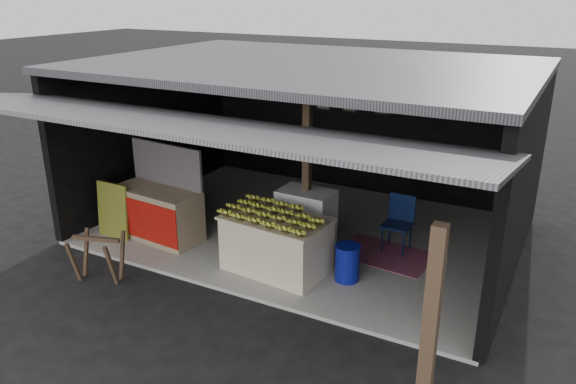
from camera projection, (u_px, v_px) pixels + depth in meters
The scene contains 13 objects.
ground at pixel (229, 294), 8.11m from camera, with size 80.00×80.00×0.00m, color black.
concrete_slab at pixel (306, 230), 10.17m from camera, with size 7.00×5.00×0.06m, color gray.
shophouse at pixel (315, 114), 9.71m from camera, with size 7.40×7.29×3.02m.
banana_table at pixel (276, 244), 8.52m from camera, with size 1.66×1.11×0.87m.
banana_pile at pixel (276, 212), 8.34m from camera, with size 1.46×0.87×0.17m, color yellow, non-canonical shape.
white_crate at pixel (306, 219), 9.30m from camera, with size 0.91×0.64×0.99m.
neighbor_stall at pixel (158, 211), 9.65m from camera, with size 1.62×0.84×1.61m.
green_signboard at pixel (113, 211), 9.66m from camera, with size 0.65×0.04×0.98m, color black.
sawhorse at pixel (98, 253), 8.32m from camera, with size 0.80×0.80×0.72m.
water_barrel at pixel (347, 264), 8.29m from camera, with size 0.36×0.36×0.53m, color navy.
plastic_chair at pixel (399, 218), 9.18m from camera, with size 0.45×0.45×0.93m.
magenta_rug at pixel (385, 254), 9.16m from camera, with size 1.50×1.00×0.01m, color #801C4A.
picture_frames at pixel (352, 102), 11.56m from camera, with size 1.62×0.04×0.46m.
Camera 1 is at (4.12, -5.85, 4.18)m, focal length 35.00 mm.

